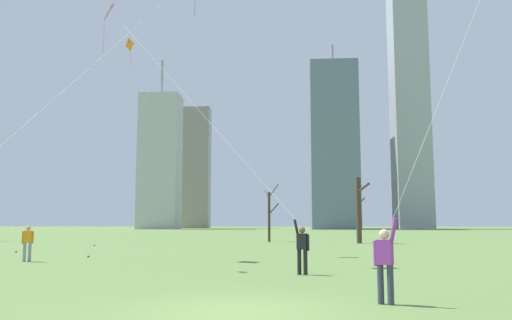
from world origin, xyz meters
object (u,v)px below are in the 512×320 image
(kite_flyer_far_back_teal, at_px, (437,126))
(bare_tree_center, at_px, (269,213))
(distant_kite_drifting_right_green, at_px, (178,6))
(bystander_strolling_midfield, at_px, (28,241))
(kite_flyer_foreground_right_purple, at_px, (1,166))
(distant_kite_high_overhead_orange, at_px, (127,62))
(bare_tree_right_of_center, at_px, (359,208))
(kite_flyer_midfield_center_pink, at_px, (243,174))

(kite_flyer_far_back_teal, xyz_separation_m, bare_tree_center, (-5.31, 36.33, -1.27))
(distant_kite_drifting_right_green, height_order, bare_tree_center, distant_kite_drifting_right_green)
(kite_flyer_far_back_teal, bearing_deg, bystander_strolling_midfield, 142.55)
(bystander_strolling_midfield, bearing_deg, kite_flyer_foreground_right_purple, -66.02)
(bystander_strolling_midfield, distance_m, distant_kite_high_overhead_orange, 19.63)
(bare_tree_right_of_center, bearing_deg, bystander_strolling_midfield, -129.18)
(kite_flyer_foreground_right_purple, distance_m, bystander_strolling_midfield, 11.18)
(kite_flyer_midfield_center_pink, relative_size, distant_kite_drifting_right_green, 0.83)
(distant_kite_drifting_right_green, bearing_deg, bare_tree_center, 76.32)
(bystander_strolling_midfield, bearing_deg, bare_tree_center, 68.33)
(kite_flyer_foreground_right_purple, relative_size, kite_flyer_midfield_center_pink, 1.04)
(bare_tree_right_of_center, height_order, bare_tree_center, bare_tree_right_of_center)
(kite_flyer_far_back_teal, height_order, kite_flyer_midfield_center_pink, kite_flyer_midfield_center_pink)
(distant_kite_high_overhead_orange, bearing_deg, bare_tree_right_of_center, 20.75)
(kite_flyer_far_back_teal, distance_m, bare_tree_right_of_center, 33.24)
(kite_flyer_foreground_right_purple, distance_m, kite_flyer_midfield_center_pink, 8.79)
(kite_flyer_midfield_center_pink, bearing_deg, distant_kite_drifting_right_green, 117.19)
(bystander_strolling_midfield, relative_size, bare_tree_right_of_center, 0.29)
(distant_kite_high_overhead_orange, height_order, bare_tree_center, distant_kite_high_overhead_orange)
(kite_flyer_foreground_right_purple, xyz_separation_m, distant_kite_high_overhead_orange, (-5.06, 24.66, 10.70))
(bare_tree_center, bearing_deg, kite_flyer_foreground_right_purple, -98.81)
(kite_flyer_far_back_teal, height_order, kite_flyer_foreground_right_purple, kite_flyer_foreground_right_purple)
(distant_kite_drifting_right_green, bearing_deg, kite_flyer_midfield_center_pink, -62.81)
(distant_kite_drifting_right_green, bearing_deg, bare_tree_right_of_center, 51.53)
(kite_flyer_far_back_teal, relative_size, bare_tree_right_of_center, 2.28)
(distant_kite_drifting_right_green, distance_m, distant_kite_high_overhead_orange, 10.42)
(distant_kite_drifting_right_green, relative_size, bare_tree_center, 3.14)
(kite_flyer_foreground_right_purple, distance_m, distant_kite_drifting_right_green, 19.67)
(kite_flyer_midfield_center_pink, height_order, distant_kite_high_overhead_orange, distant_kite_high_overhead_orange)
(distant_kite_drifting_right_green, relative_size, distant_kite_high_overhead_orange, 1.03)
(kite_flyer_foreground_right_purple, distance_m, bare_tree_right_of_center, 34.16)
(kite_flyer_far_back_teal, xyz_separation_m, bare_tree_right_of_center, (2.42, 33.14, -0.86))
(kite_flyer_far_back_teal, bearing_deg, distant_kite_drifting_right_green, 119.10)
(bystander_strolling_midfield, distance_m, distant_kite_drifting_right_green, 15.82)
(bystander_strolling_midfield, distance_m, bare_tree_right_of_center, 27.88)
(kite_flyer_far_back_teal, relative_size, distant_kite_high_overhead_orange, 0.80)
(kite_flyer_midfield_center_pink, distance_m, distant_kite_high_overhead_orange, 23.31)
(kite_flyer_far_back_teal, xyz_separation_m, distant_kite_drifting_right_green, (-9.85, 17.70, 10.67))
(bystander_strolling_midfield, bearing_deg, bare_tree_right_of_center, 50.82)
(kite_flyer_midfield_center_pink, height_order, bare_tree_right_of_center, kite_flyer_midfield_center_pink)
(bare_tree_right_of_center, bearing_deg, distant_kite_drifting_right_green, -128.47)
(kite_flyer_far_back_teal, relative_size, distant_kite_drifting_right_green, 0.78)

